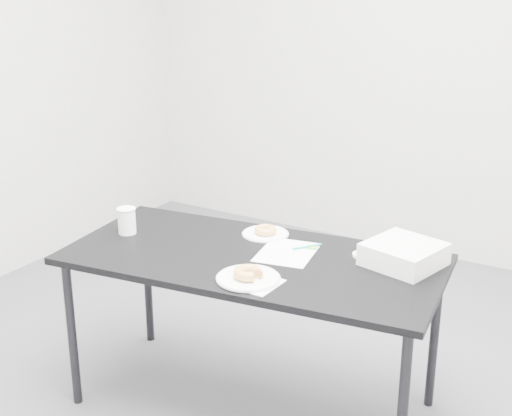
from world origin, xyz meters
The scene contains 14 objects.
floor centered at (0.00, 0.00, 0.00)m, with size 4.00×4.00×0.00m, color #4D4D52.
wall_back centered at (0.00, 2.00, 1.35)m, with size 4.00×0.02×2.70m, color silver.
table centered at (0.08, -0.11, 0.66)m, with size 1.65×0.93×0.72m.
scorecard centered at (0.18, -0.01, 0.72)m, with size 0.23×0.29×0.00m, color white.
logo_patch centered at (0.25, 0.09, 0.72)m, with size 0.05×0.05×0.00m, color green.
pen centered at (0.23, 0.08, 0.72)m, with size 0.01×0.01×0.13m, color #0D9597.
napkin centered at (0.23, -0.34, 0.72)m, with size 0.17×0.17×0.00m, color white.
plate_near centered at (0.19, -0.32, 0.72)m, with size 0.25×0.25×0.01m, color white.
donut_near centered at (0.19, -0.32, 0.75)m, with size 0.12×0.12×0.04m, color gold.
plate_far centered at (0.00, 0.13, 0.72)m, with size 0.21×0.21×0.01m, color white.
donut_far centered at (0.00, 0.13, 0.74)m, with size 0.10×0.10×0.03m, color gold.
coffee_cup centered at (-0.55, -0.18, 0.78)m, with size 0.08×0.08×0.12m, color white.
cup_lid centered at (0.48, 0.12, 0.72)m, with size 0.09×0.09×0.01m, color white.
bakery_box centered at (0.65, 0.13, 0.76)m, with size 0.27×0.27×0.09m, color white.
Camera 1 is at (1.50, -2.47, 1.87)m, focal length 50.00 mm.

